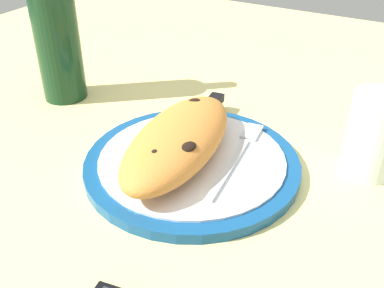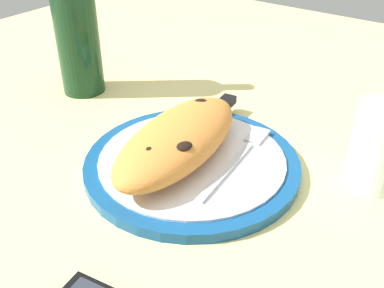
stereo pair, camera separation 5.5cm
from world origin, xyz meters
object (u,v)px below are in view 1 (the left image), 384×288
object	(u,v)px
plate	(192,163)
calzone	(178,140)
knife	(198,122)
fork	(240,151)
wine_bottle	(55,25)
water_glass	(372,139)

from	to	relation	value
plate	calzone	size ratio (longest dim) A/B	1.12
calzone	knife	bearing A→B (deg)	12.37
fork	wine_bottle	distance (cm)	34.69
knife	calzone	bearing A→B (deg)	-167.63
water_glass	knife	bearing A→B (deg)	97.14
fork	water_glass	world-z (taller)	water_glass
calzone	fork	size ratio (longest dim) A/B	1.37
calzone	fork	xyz separation A→B (cm)	(4.98, -6.19, -2.40)
water_glass	wine_bottle	distance (cm)	48.13
plate	fork	size ratio (longest dim) A/B	1.54
fork	wine_bottle	size ratio (longest dim) A/B	0.61
calzone	water_glass	world-z (taller)	water_glass
fork	calzone	bearing A→B (deg)	128.82
calzone	fork	world-z (taller)	calzone
fork	water_glass	xyz separation A→B (cm)	(6.30, -14.49, 2.71)
calzone	plate	bearing A→B (deg)	-58.08
calzone	water_glass	size ratio (longest dim) A/B	2.31
plate	knife	bearing A→B (deg)	23.59
plate	knife	distance (cm)	8.36
calzone	knife	xyz separation A→B (cm)	(8.46, 1.86, -2.10)
fork	plate	bearing A→B (deg)	130.70
water_glass	plate	bearing A→B (deg)	118.36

